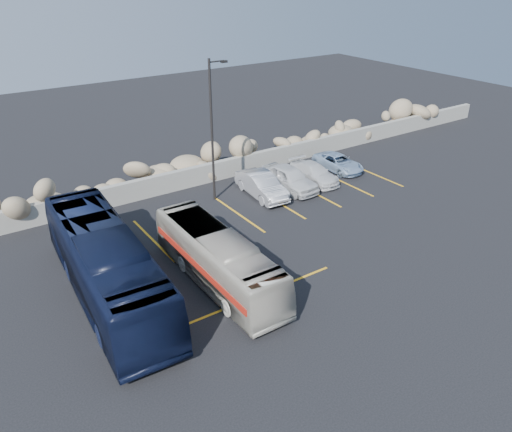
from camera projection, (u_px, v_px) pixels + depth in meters
ground at (276, 292)px, 21.01m from camera, size 90.00×90.00×0.00m
seawall at (157, 185)px, 29.59m from camera, size 60.00×0.40×1.20m
riprap_pile at (147, 168)px, 30.16m from camera, size 54.00×2.80×2.60m
parking_lines at (284, 215)px, 27.45m from camera, size 18.16×9.36×0.01m
lamppost at (213, 128)px, 27.36m from camera, size 1.14×0.18×8.00m
vintage_bus at (218, 259)px, 21.15m from camera, size 2.04×8.44×2.35m
tour_coach at (106, 265)px, 20.07m from camera, size 3.13×10.97×3.02m
car_a at (289, 178)px, 30.28m from camera, size 1.85×4.27×1.43m
car_b at (262, 185)px, 29.38m from camera, size 1.79×4.29×1.38m
car_c at (314, 173)px, 31.43m from camera, size 1.62×3.87×1.12m
car_d at (338, 163)px, 33.18m from camera, size 1.74×3.76×1.04m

